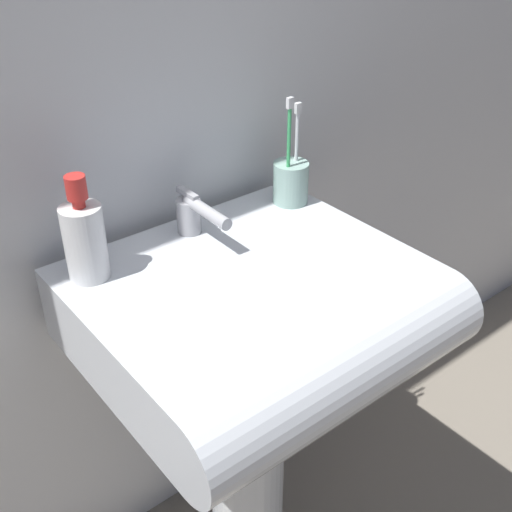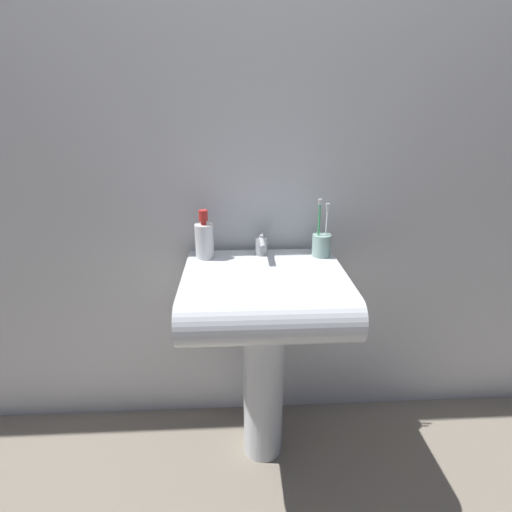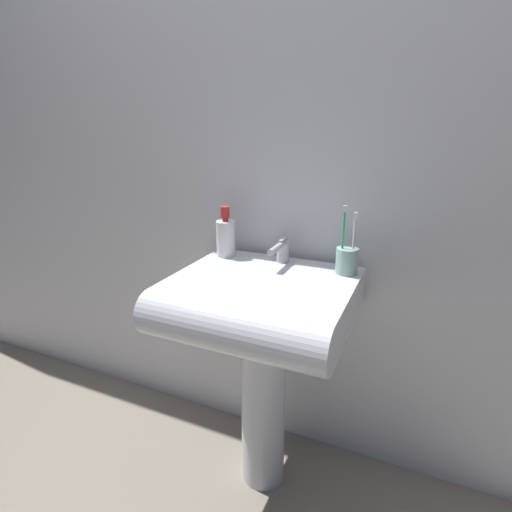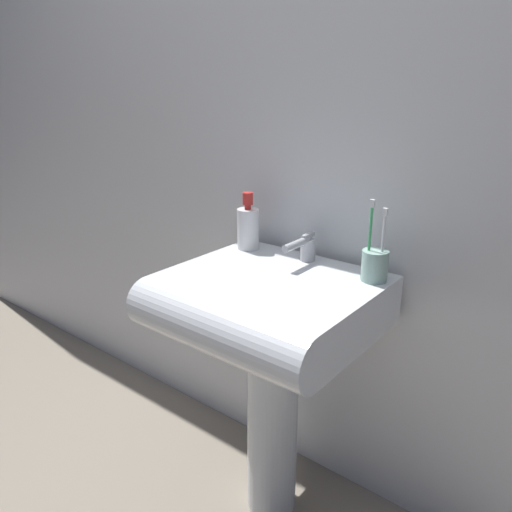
{
  "view_description": "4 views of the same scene",
  "coord_description": "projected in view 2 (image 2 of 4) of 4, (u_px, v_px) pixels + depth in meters",
  "views": [
    {
      "loc": [
        -0.54,
        -0.7,
        1.35
      ],
      "look_at": [
        0.01,
        -0.02,
        0.81
      ],
      "focal_mm": 45.0,
      "sensor_mm": 36.0,
      "label": 1
    },
    {
      "loc": [
        -0.09,
        -1.24,
        1.29
      ],
      "look_at": [
        -0.03,
        -0.02,
        0.84
      ],
      "focal_mm": 28.0,
      "sensor_mm": 36.0,
      "label": 2
    },
    {
      "loc": [
        0.44,
        -1.05,
        1.22
      ],
      "look_at": [
        -0.03,
        -0.0,
        0.84
      ],
      "focal_mm": 28.0,
      "sensor_mm": 36.0,
      "label": 3
    },
    {
      "loc": [
        0.74,
        -1.01,
        1.26
      ],
      "look_at": [
        -0.04,
        -0.03,
        0.83
      ],
      "focal_mm": 35.0,
      "sensor_mm": 36.0,
      "label": 4
    }
  ],
  "objects": [
    {
      "name": "ground_plane",
      "position": [
        263.0,
        447.0,
        1.61
      ],
      "size": [
        6.0,
        6.0,
        0.0
      ],
      "primitive_type": "plane",
      "color": "gray",
      "rests_on": "ground"
    },
    {
      "name": "wall_back",
      "position": [
        260.0,
        134.0,
        1.44
      ],
      "size": [
        5.0,
        0.05,
        2.4
      ],
      "primitive_type": "cube",
      "color": "white",
      "rests_on": "ground"
    },
    {
      "name": "sink_pedestal",
      "position": [
        263.0,
        383.0,
        1.5
      ],
      "size": [
        0.15,
        0.15,
        0.64
      ],
      "primitive_type": "cylinder",
      "color": "white",
      "rests_on": "ground"
    },
    {
      "name": "sink_basin",
      "position": [
        265.0,
        296.0,
        1.32
      ],
      "size": [
        0.54,
        0.5,
        0.14
      ],
      "color": "white",
      "rests_on": "sink_pedestal"
    },
    {
      "name": "faucet",
      "position": [
        262.0,
        245.0,
        1.47
      ],
      "size": [
        0.04,
        0.15,
        0.08
      ],
      "color": "#B7B7BC",
      "rests_on": "sink_basin"
    },
    {
      "name": "toothbrush_cup",
      "position": [
        322.0,
        244.0,
        1.47
      ],
      "size": [
        0.07,
        0.07,
        0.22
      ],
      "color": "#99BFB2",
      "rests_on": "sink_basin"
    },
    {
      "name": "soap_bottle",
      "position": [
        204.0,
        239.0,
        1.44
      ],
      "size": [
        0.07,
        0.07,
        0.18
      ],
      "color": "white",
      "rests_on": "sink_basin"
    }
  ]
}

